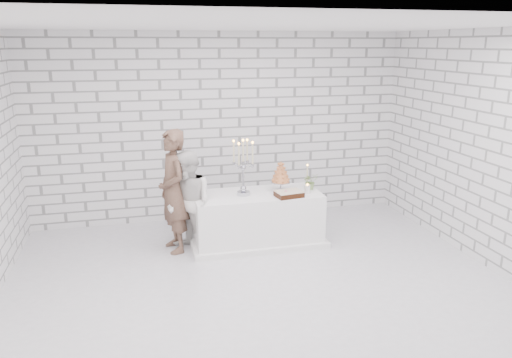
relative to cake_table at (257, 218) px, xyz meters
name	(u,v)px	position (x,y,z in m)	size (l,w,h in m)	color
ground	(258,283)	(-0.29, -1.23, -0.38)	(6.00, 5.00, 0.01)	silver
ceiling	(259,25)	(-0.29, -1.23, 2.62)	(6.00, 5.00, 0.01)	white
wall_back	(221,128)	(-0.29, 1.27, 1.12)	(6.00, 0.01, 3.00)	white
wall_front	(351,249)	(-0.29, -3.73, 1.12)	(6.00, 0.01, 3.00)	white
wall_right	(487,150)	(2.71, -1.23, 1.12)	(0.01, 5.00, 3.00)	white
cake_table	(257,218)	(0.00, 0.00, 0.00)	(1.80, 0.80, 0.75)	white
groom	(173,191)	(-1.17, 0.03, 0.48)	(0.62, 0.41, 1.71)	brown
bride	(189,203)	(-0.98, -0.10, 0.34)	(0.70, 0.54, 1.43)	white
candelabra	(243,167)	(-0.21, -0.03, 0.78)	(0.32, 0.32, 0.80)	#A7A8B2
croquembouche	(281,176)	(0.36, 0.05, 0.60)	(0.29, 0.29, 0.44)	#A55B2F
chocolate_cake	(289,194)	(0.39, -0.25, 0.42)	(0.36, 0.26, 0.08)	black
pillar_candle	(307,189)	(0.70, -0.16, 0.44)	(0.08, 0.08, 0.12)	white
extra_taper	(307,176)	(0.81, 0.17, 0.54)	(0.06, 0.06, 0.32)	beige
flowers	(310,181)	(0.81, 0.03, 0.50)	(0.22, 0.19, 0.24)	#508344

